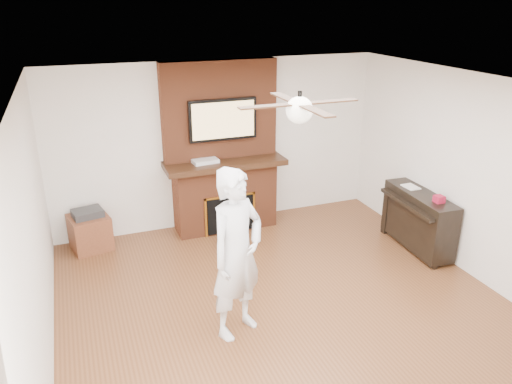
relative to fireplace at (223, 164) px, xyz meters
name	(u,v)px	position (x,y,z in m)	size (l,w,h in m)	color
room_shell	(296,213)	(0.00, -2.55, 0.25)	(5.36, 5.86, 2.86)	#58311A
fireplace	(223,164)	(0.00, 0.00, 0.00)	(1.78, 0.64, 2.50)	brown
tv	(223,120)	(0.00, -0.05, 0.68)	(1.00, 0.08, 0.60)	black
ceiling_fan	(299,109)	(0.00, -2.55, 1.34)	(1.21, 1.21, 0.31)	black
person	(237,254)	(-0.65, -2.56, -0.09)	(0.67, 0.44, 1.82)	silver
side_table	(90,231)	(-1.99, -0.07, -0.72)	(0.60, 0.60, 0.59)	#5E2E1A
piano	(418,219)	(2.30, -1.68, -0.55)	(0.54, 1.28, 0.92)	black
cable_box	(205,161)	(-0.30, -0.10, 0.11)	(0.37, 0.21, 0.05)	silver
candle_orange	(222,226)	(-0.08, -0.16, -0.93)	(0.08, 0.08, 0.14)	orange
candle_green	(223,228)	(-0.09, -0.20, -0.95)	(0.07, 0.07, 0.10)	#3B6F2C
candle_cream	(230,226)	(0.02, -0.19, -0.94)	(0.08, 0.08, 0.11)	beige
candle_blue	(244,224)	(0.26, -0.18, -0.95)	(0.06, 0.06, 0.09)	teal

